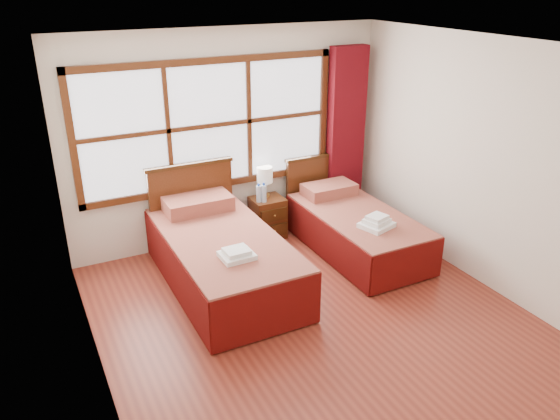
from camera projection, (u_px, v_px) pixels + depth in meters
name	position (u px, v px, depth m)	size (l,w,h in m)	color
floor	(321.00, 326.00, 5.29)	(4.50, 4.50, 0.00)	maroon
ceiling	(331.00, 48.00, 4.25)	(4.50, 4.50, 0.00)	white
wall_back	(229.00, 138.00, 6.61)	(4.00, 4.00, 0.00)	silver
wall_left	(88.00, 250.00, 3.94)	(4.50, 4.50, 0.00)	silver
wall_right	(492.00, 168.00, 5.60)	(4.50, 4.50, 0.00)	silver
window	(210.00, 125.00, 6.40)	(3.16, 0.06, 1.56)	white
curtain	(346.00, 135.00, 7.21)	(0.50, 0.16, 2.30)	#5F0911
bed_left	(221.00, 255.00, 5.91)	(1.13, 2.19, 1.10)	#3A200C
bed_right	(355.00, 228.00, 6.65)	(0.98, 2.00, 0.95)	#3A200C
nightstand	(268.00, 218.00, 6.98)	(0.40, 0.40, 0.53)	#4C2510
towels_left	(237.00, 254.00, 5.30)	(0.32, 0.29, 0.09)	white
towels_right	(377.00, 223.00, 6.13)	(0.42, 0.39, 0.15)	white
lamp	(265.00, 176.00, 6.84)	(0.20, 0.20, 0.39)	gold
bottle_near	(259.00, 194.00, 6.73)	(0.06, 0.06, 0.24)	silver
bottle_far	(264.00, 193.00, 6.73)	(0.07, 0.07, 0.25)	silver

